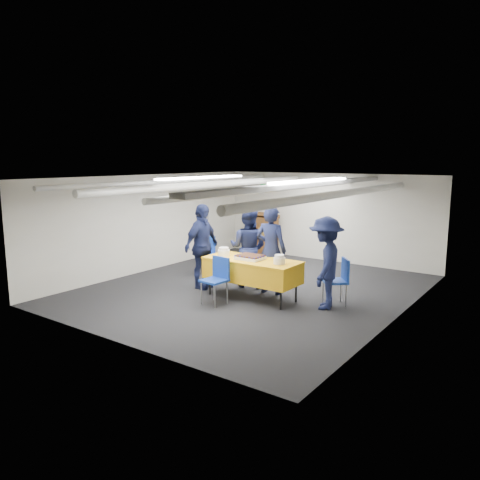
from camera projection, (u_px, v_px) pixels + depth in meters
name	position (u px, v px, depth m)	size (l,w,h in m)	color
ground	(252.00, 289.00, 9.68)	(7.00, 7.00, 0.00)	black
room_shell	(267.00, 201.00, 9.64)	(6.00, 7.00, 2.30)	beige
serving_table	(252.00, 270.00, 8.98)	(1.87, 0.80, 0.77)	black
sheet_cake	(250.00, 257.00, 8.93)	(0.51, 0.40, 0.09)	white
plate_stack_left	(224.00, 252.00, 9.26)	(0.24, 0.24, 0.17)	white
plate_stack_right	(279.00, 260.00, 8.52)	(0.22, 0.22, 0.17)	white
podium	(266.00, 234.00, 12.93)	(0.62, 0.53, 1.25)	brown
chair_near	(217.00, 275.00, 8.67)	(0.45, 0.45, 0.87)	gray
chair_right	(339.00, 277.00, 8.57)	(0.59, 0.59, 0.87)	gray
chair_left	(206.00, 251.00, 10.96)	(0.58, 0.58, 0.87)	gray
sailor_a	(271.00, 250.00, 9.27)	(0.64, 0.42, 1.76)	black
sailor_b	(248.00, 248.00, 9.79)	(0.81, 0.63, 1.66)	black
sailor_c	(202.00, 246.00, 9.66)	(1.03, 0.43, 1.76)	black
sailor_d	(326.00, 263.00, 8.34)	(1.08, 0.62, 1.66)	black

